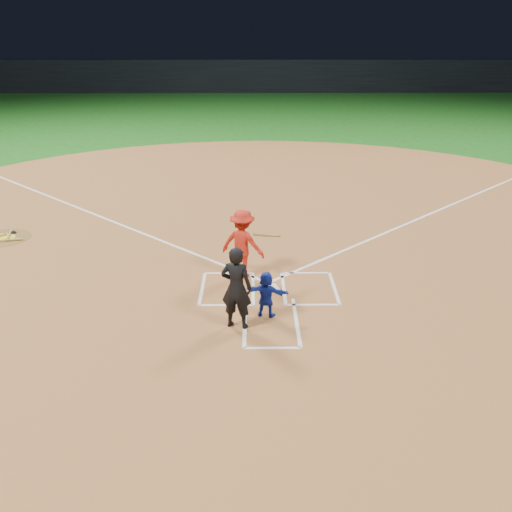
{
  "coord_description": "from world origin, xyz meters",
  "views": [
    {
      "loc": [
        -0.4,
        -12.47,
        5.75
      ],
      "look_at": [
        -0.3,
        -0.4,
        1.0
      ],
      "focal_mm": 40.0,
      "sensor_mm": 36.0,
      "label": 1
    }
  ],
  "objects_px": {
    "on_deck_circle": "(1,238)",
    "umpire": "(236,288)",
    "catcher": "(266,294)",
    "batter_at_plate": "(243,244)",
    "home_plate": "(268,288)"
  },
  "relations": [
    {
      "from": "catcher",
      "to": "home_plate",
      "type": "bearing_deg",
      "value": -77.47
    },
    {
      "from": "on_deck_circle",
      "to": "umpire",
      "type": "relative_size",
      "value": 0.96
    },
    {
      "from": "on_deck_circle",
      "to": "batter_at_plate",
      "type": "xyz_separation_m",
      "value": [
        7.27,
        -2.91,
        0.86
      ]
    },
    {
      "from": "umpire",
      "to": "catcher",
      "type": "bearing_deg",
      "value": -127.28
    },
    {
      "from": "on_deck_circle",
      "to": "catcher",
      "type": "height_order",
      "value": "catcher"
    },
    {
      "from": "catcher",
      "to": "on_deck_circle",
      "type": "bearing_deg",
      "value": -16.89
    },
    {
      "from": "home_plate",
      "to": "batter_at_plate",
      "type": "bearing_deg",
      "value": -50.1
    },
    {
      "from": "on_deck_circle",
      "to": "umpire",
      "type": "xyz_separation_m",
      "value": [
        7.17,
        -5.56,
        0.88
      ]
    },
    {
      "from": "home_plate",
      "to": "batter_at_plate",
      "type": "xyz_separation_m",
      "value": [
        -0.62,
        0.74,
        0.86
      ]
    },
    {
      "from": "umpire",
      "to": "batter_at_plate",
      "type": "bearing_deg",
      "value": -76.81
    },
    {
      "from": "umpire",
      "to": "batter_at_plate",
      "type": "distance_m",
      "value": 2.65
    },
    {
      "from": "on_deck_circle",
      "to": "catcher",
      "type": "relative_size",
      "value": 1.66
    },
    {
      "from": "catcher",
      "to": "umpire",
      "type": "distance_m",
      "value": 0.87
    },
    {
      "from": "on_deck_circle",
      "to": "batter_at_plate",
      "type": "distance_m",
      "value": 7.87
    },
    {
      "from": "home_plate",
      "to": "batter_at_plate",
      "type": "height_order",
      "value": "batter_at_plate"
    }
  ]
}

